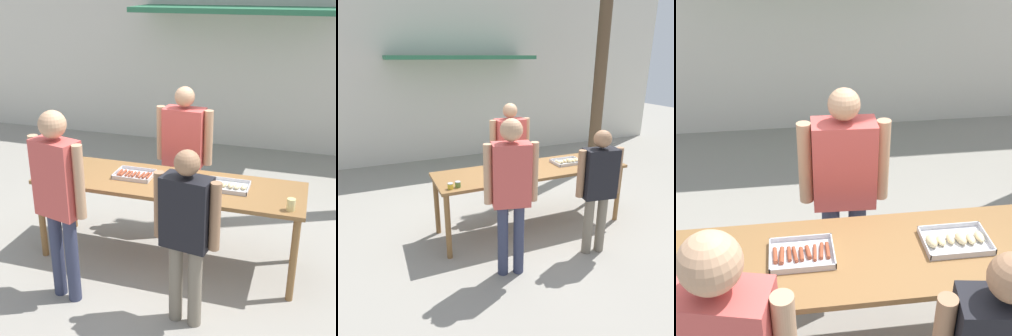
% 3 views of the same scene
% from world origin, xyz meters
% --- Properties ---
extents(ground_plane, '(24.00, 24.00, 0.00)m').
position_xyz_m(ground_plane, '(0.00, 0.00, 0.00)').
color(ground_plane, gray).
extents(building_facade_back, '(12.00, 1.11, 4.50)m').
position_xyz_m(building_facade_back, '(0.00, 3.98, 2.26)').
color(building_facade_back, beige).
rests_on(building_facade_back, ground).
extents(serving_table, '(2.75, 0.81, 0.91)m').
position_xyz_m(serving_table, '(0.00, 0.00, 0.82)').
color(serving_table, brown).
rests_on(serving_table, ground).
extents(food_tray_sausages, '(0.40, 0.31, 0.04)m').
position_xyz_m(food_tray_sausages, '(-0.38, 0.03, 0.93)').
color(food_tray_sausages, silver).
rests_on(food_tray_sausages, serving_table).
extents(food_tray_buns, '(0.43, 0.31, 0.06)m').
position_xyz_m(food_tray_buns, '(0.60, 0.03, 0.93)').
color(food_tray_buns, silver).
rests_on(food_tray_buns, serving_table).
extents(condiment_jar_mustard, '(0.07, 0.07, 0.08)m').
position_xyz_m(condiment_jar_mustard, '(-1.24, -0.29, 0.95)').
color(condiment_jar_mustard, gold).
rests_on(condiment_jar_mustard, serving_table).
extents(condiment_jar_ketchup, '(0.07, 0.07, 0.08)m').
position_xyz_m(condiment_jar_ketchup, '(-1.14, -0.27, 0.95)').
color(condiment_jar_ketchup, '#567A38').
rests_on(condiment_jar_ketchup, serving_table).
extents(beer_cup, '(0.08, 0.08, 0.11)m').
position_xyz_m(beer_cup, '(1.24, -0.29, 0.97)').
color(beer_cup, '#DBC67A').
rests_on(beer_cup, serving_table).
extents(person_server_behind_table, '(0.67, 0.27, 1.75)m').
position_xyz_m(person_server_behind_table, '(-0.03, 0.71, 1.03)').
color(person_server_behind_table, '#333851').
rests_on(person_server_behind_table, ground).
extents(person_customer_holding_hotdog, '(0.58, 0.31, 1.83)m').
position_xyz_m(person_customer_holding_hotdog, '(-0.72, -0.91, 1.11)').
color(person_customer_holding_hotdog, '#333851').
rests_on(person_customer_holding_hotdog, ground).
extents(person_customer_with_cup, '(0.58, 0.28, 1.62)m').
position_xyz_m(person_customer_with_cup, '(0.44, -0.92, 0.96)').
color(person_customer_with_cup, '#756B5B').
rests_on(person_customer_with_cup, ground).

